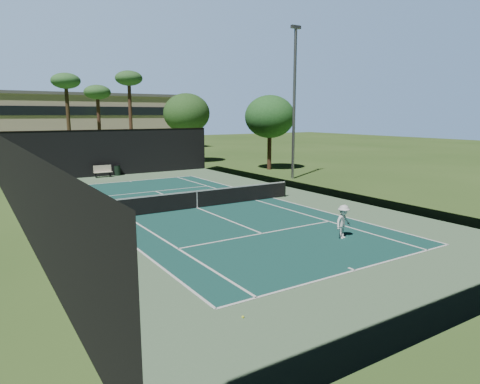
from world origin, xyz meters
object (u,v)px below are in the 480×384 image
object	(u,v)px
player	(343,222)
trash_bin	(117,170)
tennis_ball_b	(112,205)
tennis_ball_c	(174,201)
park_bench	(103,171)
tennis_ball_d	(59,208)
tennis_net	(197,199)
tennis_ball_a	(243,317)

from	to	relation	value
player	trash_bin	size ratio (longest dim) A/B	1.56
player	tennis_ball_b	size ratio (longest dim) A/B	25.10
player	tennis_ball_c	bearing A→B (deg)	91.72
player	park_bench	size ratio (longest dim) A/B	0.98
tennis_ball_d	trash_bin	size ratio (longest dim) A/B	0.08
tennis_net	tennis_ball_c	size ratio (longest dim) A/B	174.44
player	tennis_ball_a	size ratio (longest dim) A/B	19.63
tennis_net	trash_bin	size ratio (longest dim) A/B	13.65
tennis_ball_b	tennis_ball_d	xyz separation A→B (m)	(-2.80, 0.66, 0.01)
tennis_ball_a	park_bench	bearing A→B (deg)	82.00
trash_bin	tennis_ball_d	bearing A→B (deg)	-120.52
tennis_net	tennis_ball_c	bearing A→B (deg)	98.25
tennis_ball_a	trash_bin	bearing A→B (deg)	79.46
tennis_net	tennis_ball_b	world-z (taller)	tennis_net
trash_bin	park_bench	bearing A→B (deg)	-165.71
tennis_ball_c	tennis_ball_b	bearing A→B (deg)	164.92
player	tennis_ball_c	xyz separation A→B (m)	(-2.92, 11.32, -0.70)
tennis_net	player	size ratio (longest dim) A/B	8.76
tennis_net	park_bench	xyz separation A→B (m)	(-1.19, 15.37, -0.01)
tennis_ball_a	park_bench	distance (m)	28.38
tennis_ball_b	park_bench	xyz separation A→B (m)	(2.71, 11.93, 0.52)
tennis_net	tennis_ball_d	size ratio (longest dim) A/B	172.71
player	tennis_ball_c	size ratio (longest dim) A/B	19.92
tennis_ball_c	park_bench	bearing A→B (deg)	93.66
tennis_ball_c	trash_bin	world-z (taller)	trash_bin
tennis_ball_d	trash_bin	distance (m)	13.49
tennis_net	tennis_ball_b	bearing A→B (deg)	138.53
tennis_net	tennis_ball_d	distance (m)	7.87
player	tennis_ball_b	distance (m)	13.88
tennis_ball_b	park_bench	size ratio (longest dim) A/B	0.04
tennis_net	tennis_ball_a	xyz separation A→B (m)	(-5.14, -12.72, -0.52)
tennis_ball_b	player	bearing A→B (deg)	-62.28
tennis_ball_c	player	bearing A→B (deg)	-75.55
tennis_ball_b	tennis_ball_d	size ratio (longest dim) A/B	0.79
tennis_ball_c	tennis_ball_a	bearing A→B (deg)	-107.43
tennis_ball_c	tennis_ball_d	distance (m)	6.54
tennis_net	player	bearing A→B (deg)	-73.86
tennis_ball_b	tennis_ball_d	world-z (taller)	tennis_ball_d
tennis_ball_d	park_bench	xyz separation A→B (m)	(5.51, 11.28, 0.51)
tennis_net	tennis_ball_b	distance (m)	5.22
tennis_ball_b	trash_bin	distance (m)	12.93
player	tennis_ball_d	xyz separation A→B (m)	(-9.25, 12.93, -0.70)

